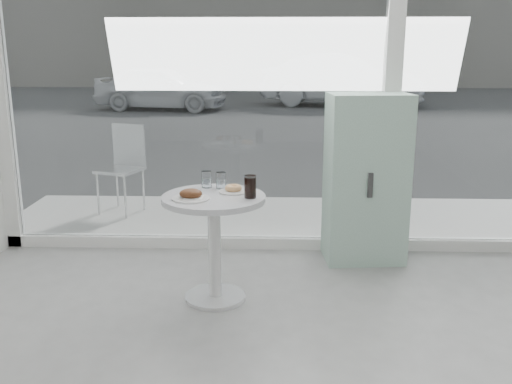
{
  "coord_description": "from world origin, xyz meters",
  "views": [
    {
      "loc": [
        -0.08,
        -1.89,
        1.77
      ],
      "look_at": [
        -0.2,
        1.7,
        0.85
      ],
      "focal_mm": 40.0,
      "sensor_mm": 36.0,
      "label": 1
    }
  ],
  "objects_px": {
    "car_silver": "(342,80)",
    "plate_donut": "(233,190)",
    "mint_cabinet": "(366,179)",
    "water_tumbler_a": "(207,180)",
    "water_tumbler_b": "(221,181)",
    "plate_fritter": "(191,195)",
    "cola_glass": "(250,187)",
    "patio_chair": "(124,163)",
    "main_table": "(214,226)",
    "car_white": "(161,88)"
  },
  "relations": [
    {
      "from": "mint_cabinet",
      "to": "car_white",
      "type": "distance_m",
      "value": 12.52
    },
    {
      "from": "mint_cabinet",
      "to": "water_tumbler_b",
      "type": "bearing_deg",
      "value": -156.02
    },
    {
      "from": "water_tumbler_a",
      "to": "water_tumbler_b",
      "type": "bearing_deg",
      "value": -13.27
    },
    {
      "from": "car_white",
      "to": "plate_fritter",
      "type": "relative_size",
      "value": 14.53
    },
    {
      "from": "plate_fritter",
      "to": "car_silver",
      "type": "bearing_deg",
      "value": 79.52
    },
    {
      "from": "patio_chair",
      "to": "water_tumbler_b",
      "type": "relative_size",
      "value": 7.71
    },
    {
      "from": "plate_fritter",
      "to": "water_tumbler_a",
      "type": "distance_m",
      "value": 0.34
    },
    {
      "from": "car_silver",
      "to": "plate_fritter",
      "type": "bearing_deg",
      "value": -179.99
    },
    {
      "from": "main_table",
      "to": "car_white",
      "type": "bearing_deg",
      "value": 102.69
    },
    {
      "from": "plate_fritter",
      "to": "car_white",
      "type": "bearing_deg",
      "value": 102.0
    },
    {
      "from": "main_table",
      "to": "plate_fritter",
      "type": "relative_size",
      "value": 2.99
    },
    {
      "from": "car_silver",
      "to": "main_table",
      "type": "bearing_deg",
      "value": -179.52
    },
    {
      "from": "plate_fritter",
      "to": "patio_chair",
      "type": "bearing_deg",
      "value": 115.45
    },
    {
      "from": "car_silver",
      "to": "plate_donut",
      "type": "distance_m",
      "value": 14.09
    },
    {
      "from": "car_white",
      "to": "plate_donut",
      "type": "bearing_deg",
      "value": -157.37
    },
    {
      "from": "cola_glass",
      "to": "mint_cabinet",
      "type": "bearing_deg",
      "value": 44.2
    },
    {
      "from": "water_tumbler_b",
      "to": "plate_fritter",
      "type": "bearing_deg",
      "value": -119.13
    },
    {
      "from": "mint_cabinet",
      "to": "plate_donut",
      "type": "bearing_deg",
      "value": -149.51
    },
    {
      "from": "main_table",
      "to": "water_tumbler_b",
      "type": "bearing_deg",
      "value": 80.87
    },
    {
      "from": "water_tumbler_a",
      "to": "plate_donut",
      "type": "bearing_deg",
      "value": -34.03
    },
    {
      "from": "patio_chair",
      "to": "plate_fritter",
      "type": "relative_size",
      "value": 3.59
    },
    {
      "from": "plate_donut",
      "to": "cola_glass",
      "type": "distance_m",
      "value": 0.2
    },
    {
      "from": "mint_cabinet",
      "to": "plate_donut",
      "type": "xyz_separation_m",
      "value": [
        -1.05,
        -0.75,
        0.09
      ]
    },
    {
      "from": "plate_fritter",
      "to": "water_tumbler_b",
      "type": "distance_m",
      "value": 0.36
    },
    {
      "from": "car_silver",
      "to": "plate_fritter",
      "type": "distance_m",
      "value": 14.33
    },
    {
      "from": "mint_cabinet",
      "to": "car_white",
      "type": "bearing_deg",
      "value": 103.66
    },
    {
      "from": "patio_chair",
      "to": "water_tumbler_a",
      "type": "distance_m",
      "value": 2.18
    },
    {
      "from": "plate_donut",
      "to": "mint_cabinet",
      "type": "bearing_deg",
      "value": 35.65
    },
    {
      "from": "patio_chair",
      "to": "plate_donut",
      "type": "xyz_separation_m",
      "value": [
        1.32,
        -2.0,
        0.22
      ]
    },
    {
      "from": "water_tumbler_a",
      "to": "water_tumbler_b",
      "type": "distance_m",
      "value": 0.11
    },
    {
      "from": "cola_glass",
      "to": "water_tumbler_b",
      "type": "bearing_deg",
      "value": 130.5
    },
    {
      "from": "plate_donut",
      "to": "cola_glass",
      "type": "height_order",
      "value": "cola_glass"
    },
    {
      "from": "mint_cabinet",
      "to": "car_silver",
      "type": "xyz_separation_m",
      "value": [
        1.29,
        13.14,
        0.09
      ]
    },
    {
      "from": "plate_fritter",
      "to": "cola_glass",
      "type": "xyz_separation_m",
      "value": [
        0.39,
        0.05,
        0.05
      ]
    },
    {
      "from": "plate_donut",
      "to": "water_tumbler_a",
      "type": "relative_size",
      "value": 1.71
    },
    {
      "from": "main_table",
      "to": "mint_cabinet",
      "type": "xyz_separation_m",
      "value": [
        1.18,
        0.85,
        0.15
      ]
    },
    {
      "from": "main_table",
      "to": "car_silver",
      "type": "xyz_separation_m",
      "value": [
        2.47,
        13.99,
        0.24
      ]
    },
    {
      "from": "plate_donut",
      "to": "water_tumbler_b",
      "type": "height_order",
      "value": "water_tumbler_b"
    },
    {
      "from": "car_white",
      "to": "water_tumbler_b",
      "type": "relative_size",
      "value": 31.21
    },
    {
      "from": "main_table",
      "to": "patio_chair",
      "type": "xyz_separation_m",
      "value": [
        -1.18,
        2.1,
        0.02
      ]
    },
    {
      "from": "mint_cabinet",
      "to": "water_tumbler_b",
      "type": "relative_size",
      "value": 11.74
    },
    {
      "from": "car_silver",
      "to": "plate_fritter",
      "type": "height_order",
      "value": "car_silver"
    },
    {
      "from": "car_silver",
      "to": "mint_cabinet",
      "type": "bearing_deg",
      "value": -175.11
    },
    {
      "from": "mint_cabinet",
      "to": "water_tumbler_a",
      "type": "distance_m",
      "value": 1.4
    },
    {
      "from": "car_silver",
      "to": "water_tumbler_a",
      "type": "distance_m",
      "value": 13.99
    },
    {
      "from": "main_table",
      "to": "plate_fritter",
      "type": "bearing_deg",
      "value": -144.7
    },
    {
      "from": "patio_chair",
      "to": "water_tumbler_b",
      "type": "xyz_separation_m",
      "value": [
        1.22,
        -1.89,
        0.25
      ]
    },
    {
      "from": "car_white",
      "to": "water_tumbler_a",
      "type": "height_order",
      "value": "car_white"
    },
    {
      "from": "car_white",
      "to": "car_silver",
      "type": "bearing_deg",
      "value": -67.06
    },
    {
      "from": "plate_donut",
      "to": "water_tumbler_a",
      "type": "distance_m",
      "value": 0.25
    }
  ]
}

